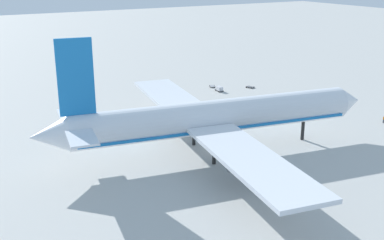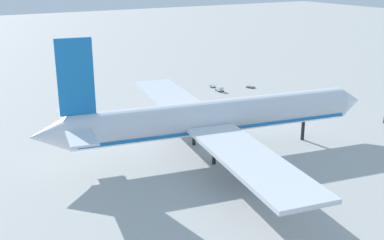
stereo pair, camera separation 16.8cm
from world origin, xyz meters
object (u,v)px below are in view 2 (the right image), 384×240
Objects in this scene: airliner at (211,118)px; ground_worker_4 at (384,119)px; baggage_cart_2 at (251,87)px; baggage_cart_1 at (220,89)px; baggage_cart_0 at (213,86)px.

ground_worker_4 is (44.08, -4.61, -6.20)m from airliner.
baggage_cart_2 is at bearing 44.82° from airliner.
baggage_cart_1 is at bearing 173.09° from baggage_cart_2.
baggage_cart_0 is 50.89m from ground_worker_4.
airliner is 47.73m from baggage_cart_1.
ground_worker_4 reaches higher than baggage_cart_2.
baggage_cart_1 reaches higher than baggage_cart_0.
ground_worker_4 is at bearing -72.06° from baggage_cart_0.
baggage_cart_1 is at bearing 111.10° from ground_worker_4.
airliner is 20.46× the size of baggage_cart_1.
baggage_cart_1 is (-0.99, -5.24, 0.50)m from baggage_cart_0.
baggage_cart_1 is 2.08× the size of ground_worker_4.
baggage_cart_0 is (28.41, 43.80, -6.78)m from airliner.
baggage_cart_1 is 10.23m from baggage_cart_2.
baggage_cart_2 is 1.76× the size of ground_worker_4.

